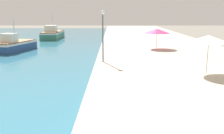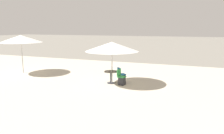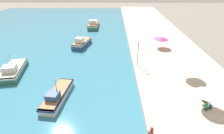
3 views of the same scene
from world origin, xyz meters
name	(u,v)px [view 3 (image 3 of 3)]	position (x,y,z in m)	size (l,w,h in m)	color
water_basin	(25,38)	(-28.00, 37.00, 0.02)	(56.00, 90.00, 0.04)	teal
quay_promenade	(156,37)	(8.00, 37.00, 0.37)	(16.00, 90.00, 0.75)	#BCB29E
fishing_boat_near	(57,95)	(-11.72, 10.87, 0.69)	(3.19, 7.75, 3.28)	silver
fishing_boat_mid	(13,70)	(-21.45, 17.87, 0.78)	(4.28, 8.05, 3.75)	#33705B
fishing_boat_far	(82,43)	(-11.44, 31.02, 0.89)	(4.18, 7.02, 4.30)	navy
fishing_boat_distant	(93,24)	(-10.26, 47.71, 0.96)	(3.29, 9.07, 4.69)	#33705B
cafe_umbrella_pink	(209,92)	(7.96, 8.60, 2.96)	(3.14, 3.14, 2.49)	#B7B7B7
cafe_umbrella_white	(190,63)	(8.43, 15.86, 3.26)	(3.02, 3.02, 2.78)	#B7B7B7
cafe_umbrella_striped	(161,38)	(6.99, 28.73, 2.90)	(3.14, 3.14, 2.43)	#B7B7B7
cafe_table	(205,102)	(7.96, 8.68, 1.28)	(0.80, 0.80, 0.74)	#333338
cafe_chair_left	(206,108)	(7.85, 7.97, 1.07)	(0.46, 0.49, 0.91)	#2D2D33
cafe_chair_right	(210,106)	(8.48, 8.18, 1.07)	(0.59, 0.59, 0.91)	#2D2D33
person_at_quay	(151,130)	(0.29, 4.29, 1.16)	(0.51, 0.36, 0.94)	brown
lamppost	(138,49)	(0.69, 20.17, 3.84)	(0.36, 0.36, 4.56)	#565B60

